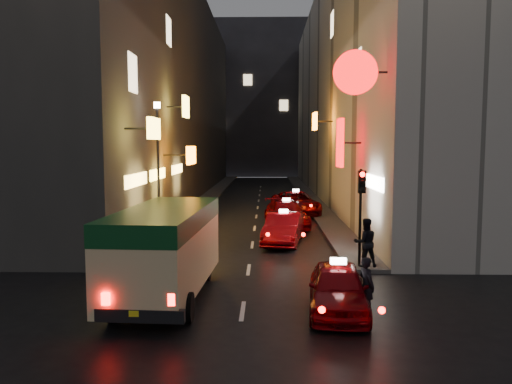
# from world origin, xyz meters

# --- Properties ---
(ground) EXTENTS (120.00, 120.00, 0.00)m
(ground) POSITION_xyz_m (0.00, 0.00, 0.00)
(ground) COLOR black
(ground) RESTS_ON ground
(building_left) EXTENTS (7.61, 52.00, 18.00)m
(building_left) POSITION_xyz_m (-8.00, 33.99, 9.00)
(building_left) COLOR #373432
(building_left) RESTS_ON ground
(building_right) EXTENTS (7.95, 52.00, 18.00)m
(building_right) POSITION_xyz_m (8.00, 33.99, 9.00)
(building_right) COLOR #A9A69B
(building_right) RESTS_ON ground
(building_far) EXTENTS (30.00, 10.00, 22.00)m
(building_far) POSITION_xyz_m (0.00, 66.00, 11.00)
(building_far) COLOR #38373D
(building_far) RESTS_ON ground
(sidewalk_left) EXTENTS (1.50, 52.00, 0.15)m
(sidewalk_left) POSITION_xyz_m (-4.25, 34.00, 0.07)
(sidewalk_left) COLOR #474442
(sidewalk_left) RESTS_ON ground
(sidewalk_right) EXTENTS (1.50, 52.00, 0.15)m
(sidewalk_right) POSITION_xyz_m (4.25, 34.00, 0.07)
(sidewalk_right) COLOR #474442
(sidewalk_right) RESTS_ON ground
(minibus) EXTENTS (2.51, 6.32, 2.68)m
(minibus) POSITION_xyz_m (-2.29, 5.09, 1.69)
(minibus) COLOR #DCBF89
(minibus) RESTS_ON ground
(taxi_near) EXTENTS (2.41, 4.95, 1.69)m
(taxi_near) POSITION_xyz_m (2.57, 4.00, 0.76)
(taxi_near) COLOR #6D0309
(taxi_near) RESTS_ON ground
(taxi_second) EXTENTS (2.92, 5.44, 1.81)m
(taxi_second) POSITION_xyz_m (1.43, 13.36, 0.82)
(taxi_second) COLOR #6D0309
(taxi_second) RESTS_ON ground
(taxi_third) EXTENTS (2.87, 5.44, 1.82)m
(taxi_third) POSITION_xyz_m (1.74, 18.16, 0.83)
(taxi_third) COLOR #6D0309
(taxi_third) RESTS_ON ground
(taxi_far) EXTENTS (3.14, 5.76, 1.91)m
(taxi_far) POSITION_xyz_m (2.53, 22.96, 0.87)
(taxi_far) COLOR #6D0309
(taxi_far) RESTS_ON ground
(pedestrian_crossing) EXTENTS (0.57, 0.68, 1.76)m
(pedestrian_crossing) POSITION_xyz_m (3.30, 3.80, 0.88)
(pedestrian_crossing) COLOR black
(pedestrian_crossing) RESTS_ON ground
(pedestrian_sidewalk) EXTENTS (0.78, 0.53, 1.97)m
(pedestrian_sidewalk) POSITION_xyz_m (4.19, 8.50, 1.14)
(pedestrian_sidewalk) COLOR black
(pedestrian_sidewalk) RESTS_ON sidewalk_right
(traffic_light) EXTENTS (0.26, 0.43, 3.50)m
(traffic_light) POSITION_xyz_m (4.00, 8.47, 2.69)
(traffic_light) COLOR black
(traffic_light) RESTS_ON sidewalk_right
(lamp_post) EXTENTS (0.28, 0.28, 6.22)m
(lamp_post) POSITION_xyz_m (-4.20, 13.00, 3.72)
(lamp_post) COLOR black
(lamp_post) RESTS_ON sidewalk_left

